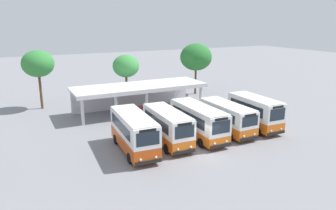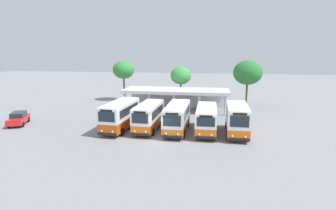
# 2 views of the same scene
# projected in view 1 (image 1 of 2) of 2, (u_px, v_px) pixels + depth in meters

# --- Properties ---
(ground_plane) EXTENTS (180.00, 180.00, 0.00)m
(ground_plane) POSITION_uv_depth(u_px,v_px,m) (206.00, 153.00, 27.94)
(ground_plane) COLOR gray
(city_bus_nearest_orange) EXTENTS (2.77, 7.65, 3.36)m
(city_bus_nearest_orange) POSITION_uv_depth(u_px,v_px,m) (134.00, 131.00, 27.93)
(city_bus_nearest_orange) COLOR black
(city_bus_nearest_orange) RESTS_ON ground
(city_bus_second_in_row) EXTENTS (2.52, 7.12, 3.19)m
(city_bus_second_in_row) POSITION_uv_depth(u_px,v_px,m) (167.00, 126.00, 29.66)
(city_bus_second_in_row) COLOR black
(city_bus_second_in_row) RESTS_ON ground
(city_bus_middle_cream) EXTENTS (2.48, 7.84, 3.21)m
(city_bus_middle_cream) POSITION_uv_depth(u_px,v_px,m) (198.00, 120.00, 31.23)
(city_bus_middle_cream) COLOR black
(city_bus_middle_cream) RESTS_ON ground
(city_bus_fourth_amber) EXTENTS (2.39, 7.21, 3.03)m
(city_bus_fourth_amber) POSITION_uv_depth(u_px,v_px,m) (227.00, 117.00, 32.72)
(city_bus_fourth_amber) COLOR black
(city_bus_fourth_amber) RESTS_ON ground
(city_bus_fifth_blue) EXTENTS (2.53, 6.69, 3.40)m
(city_bus_fifth_blue) POSITION_uv_depth(u_px,v_px,m) (255.00, 112.00, 33.88)
(city_bus_fifth_blue) COLOR black
(city_bus_fifth_blue) RESTS_ON ground
(terminal_canopy) EXTENTS (16.55, 5.59, 3.40)m
(terminal_canopy) POSITION_uv_depth(u_px,v_px,m) (138.00, 90.00, 40.54)
(terminal_canopy) COLOR silver
(terminal_canopy) RESTS_ON ground
(waiting_chair_end_by_column) EXTENTS (0.45, 0.45, 0.86)m
(waiting_chair_end_by_column) POSITION_uv_depth(u_px,v_px,m) (130.00, 110.00, 39.37)
(waiting_chair_end_by_column) COLOR slate
(waiting_chair_end_by_column) RESTS_ON ground
(waiting_chair_second_from_end) EXTENTS (0.45, 0.45, 0.86)m
(waiting_chair_second_from_end) POSITION_uv_depth(u_px,v_px,m) (135.00, 110.00, 39.55)
(waiting_chair_second_from_end) COLOR slate
(waiting_chair_second_from_end) RESTS_ON ground
(waiting_chair_middle_seat) EXTENTS (0.45, 0.45, 0.86)m
(waiting_chair_middle_seat) POSITION_uv_depth(u_px,v_px,m) (139.00, 109.00, 39.82)
(waiting_chair_middle_seat) COLOR slate
(waiting_chair_middle_seat) RESTS_ON ground
(waiting_chair_fourth_seat) EXTENTS (0.45, 0.45, 0.86)m
(waiting_chair_fourth_seat) POSITION_uv_depth(u_px,v_px,m) (143.00, 108.00, 40.14)
(waiting_chair_fourth_seat) COLOR slate
(waiting_chair_fourth_seat) RESTS_ON ground
(waiting_chair_fifth_seat) EXTENTS (0.45, 0.45, 0.86)m
(waiting_chair_fifth_seat) POSITION_uv_depth(u_px,v_px,m) (148.00, 108.00, 40.38)
(waiting_chair_fifth_seat) COLOR slate
(waiting_chair_fifth_seat) RESTS_ON ground
(waiting_chair_far_end_seat) EXTENTS (0.45, 0.45, 0.86)m
(waiting_chair_far_end_seat) POSITION_uv_depth(u_px,v_px,m) (152.00, 107.00, 40.66)
(waiting_chair_far_end_seat) COLOR slate
(waiting_chair_far_end_seat) RESTS_ON ground
(roadside_tree_behind_canopy) EXTENTS (3.64, 3.64, 6.67)m
(roadside_tree_behind_canopy) POSITION_uv_depth(u_px,v_px,m) (126.00, 66.00, 44.02)
(roadside_tree_behind_canopy) COLOR brown
(roadside_tree_behind_canopy) RESTS_ON ground
(roadside_tree_east_of_canopy) EXTENTS (4.85, 4.85, 7.81)m
(roadside_tree_east_of_canopy) POSITION_uv_depth(u_px,v_px,m) (196.00, 57.00, 48.97)
(roadside_tree_east_of_canopy) COLOR brown
(roadside_tree_east_of_canopy) RESTS_ON ground
(roadside_tree_west_of_canopy) EXTENTS (4.01, 4.01, 7.59)m
(roadside_tree_west_of_canopy) POSITION_uv_depth(u_px,v_px,m) (38.00, 64.00, 40.55)
(roadside_tree_west_of_canopy) COLOR brown
(roadside_tree_west_of_canopy) RESTS_ON ground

